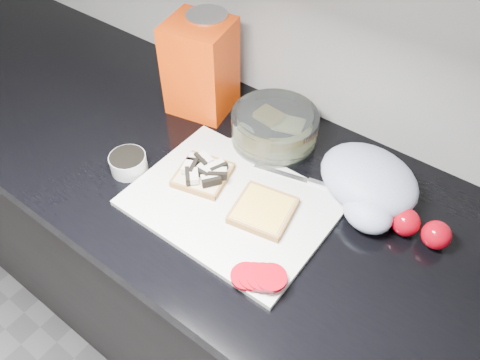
# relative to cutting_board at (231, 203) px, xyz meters

# --- Properties ---
(base_cabinet) EXTENTS (3.50, 0.60, 0.86)m
(base_cabinet) POSITION_rel_cutting_board_xyz_m (0.00, 0.06, -0.48)
(base_cabinet) COLOR black
(base_cabinet) RESTS_ON ground
(countertop) EXTENTS (3.50, 0.64, 0.04)m
(countertop) POSITION_rel_cutting_board_xyz_m (0.00, 0.06, -0.03)
(countertop) COLOR black
(countertop) RESTS_ON base_cabinet
(cutting_board) EXTENTS (0.40, 0.30, 0.01)m
(cutting_board) POSITION_rel_cutting_board_xyz_m (0.00, 0.00, 0.00)
(cutting_board) COLOR silver
(cutting_board) RESTS_ON countertop
(bread_left) EXTENTS (0.14, 0.14, 0.03)m
(bread_left) POSITION_rel_cutting_board_xyz_m (-0.09, 0.02, 0.02)
(bread_left) COLOR beige
(bread_left) RESTS_ON cutting_board
(bread_right) EXTENTS (0.14, 0.14, 0.02)m
(bread_right) POSITION_rel_cutting_board_xyz_m (0.07, 0.01, 0.01)
(bread_right) COLOR beige
(bread_right) RESTS_ON cutting_board
(tomato_slices) EXTENTS (0.11, 0.09, 0.02)m
(tomato_slices) POSITION_rel_cutting_board_xyz_m (0.15, -0.12, 0.02)
(tomato_slices) COLOR #9E0311
(tomato_slices) RESTS_ON cutting_board
(knife) EXTENTS (0.18, 0.05, 0.01)m
(knife) POSITION_rel_cutting_board_xyz_m (0.09, 0.14, 0.01)
(knife) COLOR silver
(knife) RESTS_ON cutting_board
(seed_tub) EXTENTS (0.08, 0.08, 0.04)m
(seed_tub) POSITION_rel_cutting_board_xyz_m (-0.24, -0.05, 0.02)
(seed_tub) COLOR #A5AAAB
(seed_tub) RESTS_ON countertop
(tub_lid) EXTENTS (0.12, 0.12, 0.01)m
(tub_lid) POSITION_rel_cutting_board_xyz_m (-0.09, 0.12, -0.00)
(tub_lid) COLOR white
(tub_lid) RESTS_ON countertop
(glass_bowl) EXTENTS (0.20, 0.20, 0.08)m
(glass_bowl) POSITION_rel_cutting_board_xyz_m (-0.04, 0.21, 0.03)
(glass_bowl) COLOR silver
(glass_bowl) RESTS_ON countertop
(bread_bag) EXTENTS (0.17, 0.16, 0.23)m
(bread_bag) POSITION_rel_cutting_board_xyz_m (-0.26, 0.22, 0.11)
(bread_bag) COLOR red
(bread_bag) RESTS_ON countertop
(steel_canister) EXTENTS (0.10, 0.10, 0.23)m
(steel_canister) POSITION_rel_cutting_board_xyz_m (-0.27, 0.26, 0.11)
(steel_canister) COLOR silver
(steel_canister) RESTS_ON countertop
(grocery_bag) EXTENTS (0.25, 0.23, 0.09)m
(grocery_bag) POSITION_rel_cutting_board_xyz_m (0.21, 0.18, 0.04)
(grocery_bag) COLOR #B2BEDB
(grocery_bag) RESTS_ON countertop
(whole_tomatoes) EXTENTS (0.17, 0.06, 0.06)m
(whole_tomatoes) POSITION_rel_cutting_board_xyz_m (0.31, 0.15, 0.02)
(whole_tomatoes) COLOR #9E0311
(whole_tomatoes) RESTS_ON countertop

